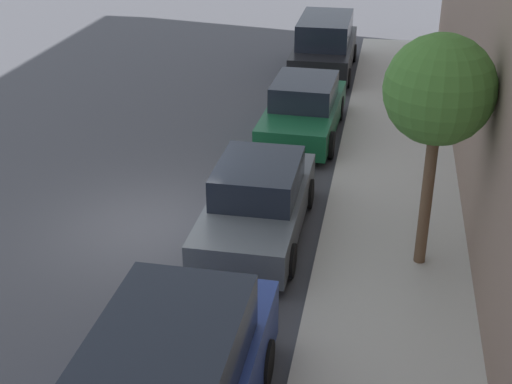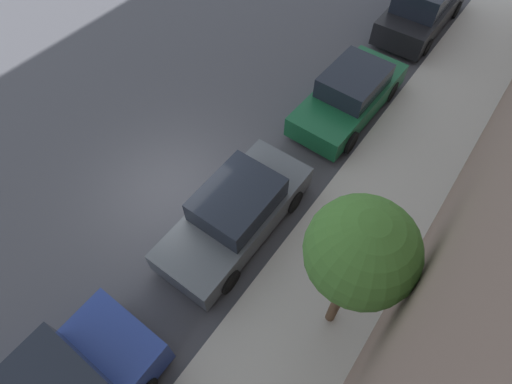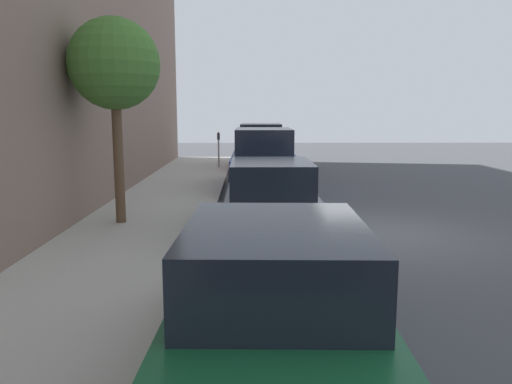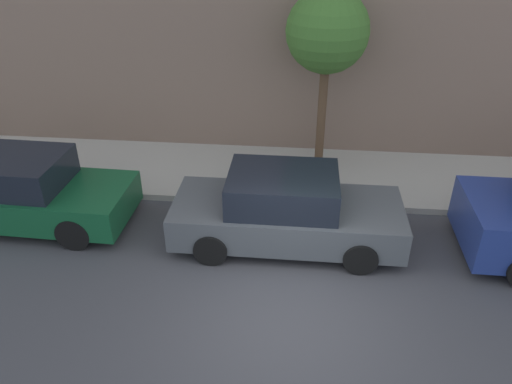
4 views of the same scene
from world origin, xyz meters
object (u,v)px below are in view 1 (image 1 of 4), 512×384
object	(u,v)px
parked_sedan_fourth	(304,110)
street_tree	(439,92)
parked_sedan_third	(257,202)
parked_minivan_fifth	(325,46)

from	to	relation	value
parked_sedan_fourth	street_tree	bearing A→B (deg)	-64.35
parked_sedan_third	parked_sedan_fourth	bearing A→B (deg)	87.85
parked_sedan_fourth	street_tree	distance (m)	7.45
parked_minivan_fifth	parked_sedan_fourth	bearing A→B (deg)	-89.47
parked_minivan_fifth	street_tree	size ratio (longest dim) A/B	1.15
parked_sedan_third	parked_minivan_fifth	distance (m)	11.47
parked_sedan_fourth	parked_sedan_third	bearing A→B (deg)	-92.15
parked_minivan_fifth	street_tree	distance (m)	12.79
parked_minivan_fifth	street_tree	world-z (taller)	street_tree
parked_sedan_third	street_tree	xyz separation A→B (m)	(3.21, -0.69, 2.72)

